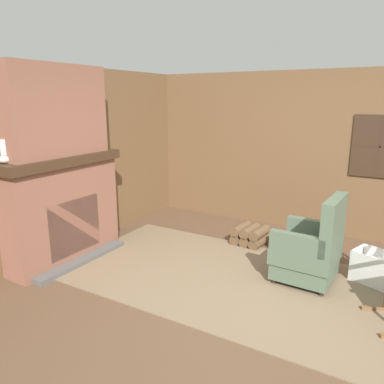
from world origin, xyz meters
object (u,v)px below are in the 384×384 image
(oil_lamp_vase, at_px, (4,155))
(decorative_plate_on_mantel, at_px, (61,143))
(armchair, at_px, (310,251))
(laundry_basket, at_px, (375,268))
(storage_case, at_px, (92,145))
(firewood_stack, at_px, (250,235))

(oil_lamp_vase, xyz_separation_m, decorative_plate_on_mantel, (-0.02, 0.76, 0.05))
(armchair, relative_size, laundry_basket, 1.90)
(armchair, distance_m, storage_case, 3.00)
(oil_lamp_vase, bearing_deg, laundry_basket, 28.71)
(firewood_stack, xyz_separation_m, decorative_plate_on_mantel, (-1.86, -1.50, 1.31))
(storage_case, bearing_deg, laundry_basket, 10.70)
(firewood_stack, bearing_deg, armchair, -35.73)
(laundry_basket, relative_size, oil_lamp_vase, 2.07)
(laundry_basket, xyz_separation_m, storage_case, (-3.43, -0.65, 1.19))
(decorative_plate_on_mantel, bearing_deg, oil_lamp_vase, -88.49)
(laundry_basket, bearing_deg, firewood_stack, 166.71)
(firewood_stack, relative_size, decorative_plate_on_mantel, 1.67)
(armchair, height_order, laundry_basket, armchair)
(oil_lamp_vase, height_order, decorative_plate_on_mantel, decorative_plate_on_mantel)
(armchair, relative_size, storage_case, 4.21)
(firewood_stack, relative_size, oil_lamp_vase, 1.85)
(laundry_basket, distance_m, storage_case, 3.69)
(laundry_basket, distance_m, decorative_plate_on_mantel, 3.84)
(storage_case, distance_m, decorative_plate_on_mantel, 0.48)
(firewood_stack, height_order, storage_case, storage_case)
(laundry_basket, distance_m, oil_lamp_vase, 4.10)
(laundry_basket, height_order, storage_case, storage_case)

